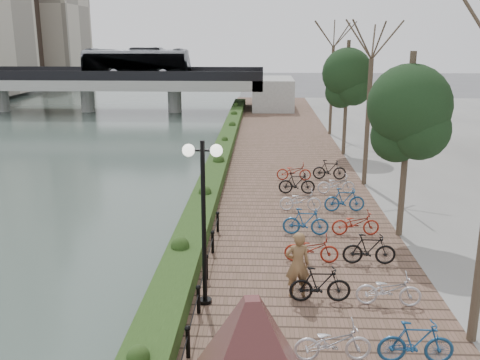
{
  "coord_description": "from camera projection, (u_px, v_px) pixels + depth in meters",
  "views": [
    {
      "loc": [
        3.0,
        -9.47,
        7.42
      ],
      "look_at": [
        2.14,
        10.84,
        2.0
      ],
      "focal_mm": 40.0,
      "sensor_mm": 36.0,
      "label": 1
    }
  ],
  "objects": [
    {
      "name": "promenade",
      "position": [
        281.0,
        180.0,
        27.84
      ],
      "size": [
        8.0,
        75.0,
        0.5
      ],
      "primitive_type": "cube",
      "color": "brown",
      "rests_on": "ground"
    },
    {
      "name": "hedge",
      "position": [
        220.0,
        159.0,
        30.25
      ],
      "size": [
        1.1,
        56.0,
        0.6
      ],
      "primitive_type": "cube",
      "color": "#203814",
      "rests_on": "promenade"
    },
    {
      "name": "chain_fence",
      "position": [
        194.0,
        320.0,
        12.83
      ],
      "size": [
        0.1,
        14.1,
        0.7
      ],
      "color": "black",
      "rests_on": "promenade"
    },
    {
      "name": "lamppost",
      "position": [
        203.0,
        187.0,
        13.6
      ],
      "size": [
        1.02,
        0.32,
        4.45
      ],
      "color": "black",
      "rests_on": "promenade"
    },
    {
      "name": "pedestrian",
      "position": [
        298.0,
        265.0,
        14.56
      ],
      "size": [
        0.74,
        0.54,
        1.88
      ],
      "primitive_type": "imported",
      "rotation": [
        0.0,
        0.0,
        3.28
      ],
      "color": "brown",
      "rests_on": "promenade"
    },
    {
      "name": "bicycle_parking",
      "position": [
        330.0,
        222.0,
        19.29
      ],
      "size": [
        2.4,
        17.32,
        1.0
      ],
      "color": "silver",
      "rests_on": "promenade"
    },
    {
      "name": "street_trees",
      "position": [
        383.0,
        131.0,
        22.14
      ],
      "size": [
        3.2,
        37.12,
        6.8
      ],
      "color": "#3D3424",
      "rests_on": "promenade"
    },
    {
      "name": "bridge",
      "position": [
        97.0,
        79.0,
        54.32
      ],
      "size": [
        36.0,
        10.77,
        6.5
      ],
      "color": "gray",
      "rests_on": "ground"
    }
  ]
}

